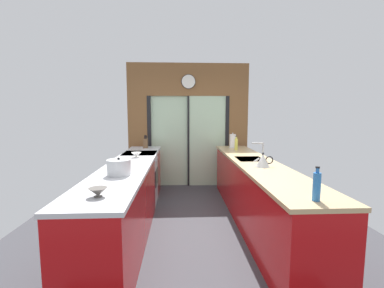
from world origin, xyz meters
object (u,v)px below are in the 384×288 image
object	(u,v)px
stock_pot	(119,167)
knife_block	(146,143)
soap_bottle_near	(317,186)
paper_towel_roll	(233,141)
soap_bottle_far	(236,144)
mixing_bowl_near	(98,192)
kettle	(263,161)
mixing_bowl_far	(136,155)
oven_range	(140,178)

from	to	relation	value
stock_pot	knife_block	bearing A→B (deg)	90.00
stock_pot	soap_bottle_near	size ratio (longest dim) A/B	0.97
stock_pot	paper_towel_roll	size ratio (longest dim) A/B	0.89
stock_pot	soap_bottle_far	bearing A→B (deg)	48.35
mixing_bowl_near	paper_towel_roll	world-z (taller)	paper_towel_roll
knife_block	stock_pot	xyz separation A→B (m)	(0.00, -2.40, -0.01)
stock_pot	paper_towel_roll	world-z (taller)	paper_towel_roll
knife_block	paper_towel_roll	distance (m)	1.78
knife_block	kettle	size ratio (longest dim) A/B	1.01
soap_bottle_near	paper_towel_roll	bearing A→B (deg)	90.00
kettle	mixing_bowl_near	bearing A→B (deg)	-146.76
knife_block	soap_bottle_near	size ratio (longest dim) A/B	0.95
mixing_bowl_far	paper_towel_roll	size ratio (longest dim) A/B	0.51
soap_bottle_near	paper_towel_roll	world-z (taller)	paper_towel_roll
mixing_bowl_near	kettle	xyz separation A→B (m)	(1.78, 1.17, 0.04)
knife_block	kettle	xyz separation A→B (m)	(1.78, -2.02, -0.02)
mixing_bowl_near	knife_block	world-z (taller)	knife_block
mixing_bowl_far	stock_pot	distance (m)	1.21
soap_bottle_near	kettle	bearing A→B (deg)	89.93
mixing_bowl_near	soap_bottle_near	world-z (taller)	soap_bottle_near
paper_towel_roll	mixing_bowl_near	bearing A→B (deg)	-119.68
knife_block	soap_bottle_far	bearing A→B (deg)	-12.74
soap_bottle_far	kettle	bearing A→B (deg)	-89.94
knife_block	kettle	bearing A→B (deg)	-48.56
oven_range	stock_pot	bearing A→B (deg)	-89.38
knife_block	mixing_bowl_far	bearing A→B (deg)	-90.00
kettle	soap_bottle_near	world-z (taller)	soap_bottle_near
mixing_bowl_far	paper_towel_roll	xyz separation A→B (m)	(1.78, 1.13, 0.09)
mixing_bowl_far	soap_bottle_near	world-z (taller)	soap_bottle_near
mixing_bowl_far	soap_bottle_near	distance (m)	2.81
mixing_bowl_near	soap_bottle_far	distance (m)	3.30
mixing_bowl_far	stock_pot	xyz separation A→B (m)	(0.00, -1.21, 0.05)
stock_pot	kettle	distance (m)	1.82
kettle	soap_bottle_far	distance (m)	1.62
soap_bottle_far	paper_towel_roll	bearing A→B (deg)	90.00
mixing_bowl_near	knife_block	bearing A→B (deg)	90.00
mixing_bowl_near	oven_range	bearing A→B (deg)	90.43
mixing_bowl_near	knife_block	distance (m)	3.19
knife_block	soap_bottle_near	distance (m)	3.81
kettle	soap_bottle_near	xyz separation A→B (m)	(-0.00, -1.35, 0.04)
oven_range	knife_block	world-z (taller)	knife_block
knife_block	soap_bottle_near	xyz separation A→B (m)	(1.78, -3.37, 0.02)
kettle	paper_towel_roll	distance (m)	1.96
soap_bottle_near	knife_block	bearing A→B (deg)	117.83
oven_range	mixing_bowl_near	distance (m)	2.54
stock_pot	mixing_bowl_far	bearing A→B (deg)	90.00
mixing_bowl_far	kettle	xyz separation A→B (m)	(1.78, -0.83, 0.04)
mixing_bowl_near	soap_bottle_near	size ratio (longest dim) A/B	0.55
mixing_bowl_near	soap_bottle_far	size ratio (longest dim) A/B	0.57
mixing_bowl_near	paper_towel_roll	xyz separation A→B (m)	(1.78, 3.12, 0.10)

